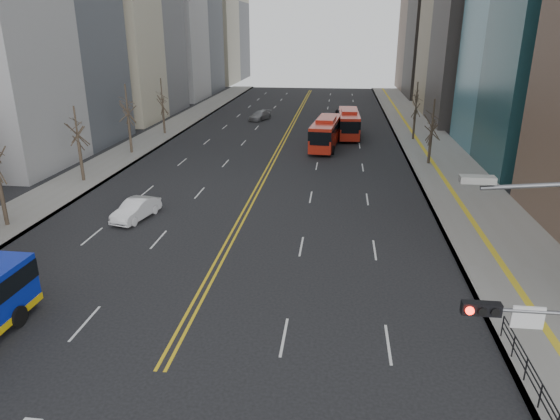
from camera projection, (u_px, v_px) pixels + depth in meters
name	position (u px, v px, depth m)	size (l,w,h in m)	color
sidewalk_right	(435.00, 153.00, 55.45)	(7.00, 130.00, 0.15)	gray
sidewalk_left	(141.00, 145.00, 59.22)	(5.00, 130.00, 0.15)	gray
centerline	(288.00, 133.00, 66.75)	(0.55, 100.00, 0.01)	gold
pedestrian_railing	(526.00, 366.00, 19.14)	(0.06, 6.06, 1.02)	black
street_trees	(190.00, 121.00, 46.79)	(35.20, 47.20, 7.60)	#32271E
red_bus_near	(326.00, 131.00, 57.80)	(3.52, 11.00, 3.44)	red
red_bus_far	(349.00, 121.00, 64.05)	(2.89, 10.66, 3.38)	red
car_white	(136.00, 209.00, 36.04)	(1.55, 4.44, 1.46)	silver
car_dark_mid	(346.00, 135.00, 61.93)	(1.46, 3.62, 1.23)	black
car_silver	(260.00, 116.00, 75.89)	(1.89, 4.65, 1.35)	gray
car_dark_far	(346.00, 112.00, 79.23)	(2.03, 4.41, 1.22)	black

